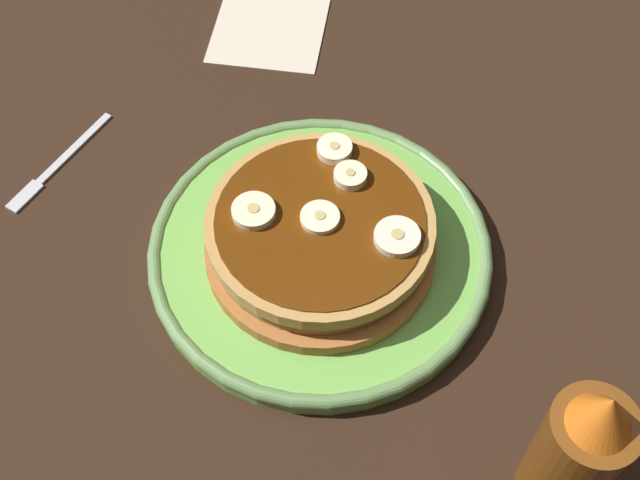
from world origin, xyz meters
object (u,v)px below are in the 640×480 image
(banana_slice_2, at_px, (397,237))
(banana_slice_3, at_px, (254,211))
(pancake_stack, at_px, (319,239))
(fork, at_px, (55,166))
(banana_slice_0, at_px, (325,214))
(syrup_bottle, at_px, (578,453))
(banana_slice_4, at_px, (335,149))
(napkin, at_px, (269,30))
(plate, at_px, (320,251))
(banana_slice_1, at_px, (350,176))

(banana_slice_2, relative_size, banana_slice_3, 1.04)
(pancake_stack, bearing_deg, fork, 153.83)
(banana_slice_2, bearing_deg, banana_slice_0, 155.09)
(pancake_stack, xyz_separation_m, banana_slice_2, (0.06, -0.02, 0.02))
(banana_slice_3, xyz_separation_m, syrup_bottle, (0.21, -0.21, 0.01))
(pancake_stack, height_order, fork, pancake_stack)
(banana_slice_2, height_order, syrup_bottle, syrup_bottle)
(banana_slice_0, xyz_separation_m, banana_slice_4, (0.01, 0.06, 0.00))
(banana_slice_4, bearing_deg, napkin, 104.27)
(plate, distance_m, banana_slice_1, 0.07)
(pancake_stack, xyz_separation_m, fork, (-0.23, 0.11, -0.03))
(banana_slice_1, relative_size, banana_slice_4, 0.92)
(banana_slice_1, bearing_deg, plate, -123.83)
(banana_slice_0, height_order, banana_slice_2, banana_slice_2)
(banana_slice_1, relative_size, banana_slice_3, 0.78)
(plate, relative_size, banana_slice_3, 8.15)
(plate, distance_m, fork, 0.25)
(napkin, relative_size, fork, 0.98)
(plate, bearing_deg, banana_slice_0, 41.98)
(banana_slice_4, xyz_separation_m, syrup_bottle, (0.14, -0.27, 0.01))
(plate, bearing_deg, pancake_stack, -97.80)
(pancake_stack, distance_m, banana_slice_1, 0.06)
(banana_slice_0, bearing_deg, plate, -138.02)
(banana_slice_2, height_order, banana_slice_3, same)
(banana_slice_1, distance_m, banana_slice_4, 0.03)
(banana_slice_3, distance_m, fork, 0.21)
(syrup_bottle, bearing_deg, banana_slice_0, 126.59)
(plate, xyz_separation_m, syrup_bottle, (0.15, -0.20, 0.06))
(pancake_stack, bearing_deg, banana_slice_3, 165.63)
(banana_slice_1, bearing_deg, banana_slice_2, -62.63)
(banana_slice_1, distance_m, banana_slice_2, 0.07)
(pancake_stack, relative_size, banana_slice_1, 7.04)
(banana_slice_2, xyz_separation_m, banana_slice_3, (-0.11, 0.03, -0.00))
(banana_slice_0, relative_size, banana_slice_1, 1.16)
(banana_slice_0, relative_size, napkin, 0.28)
(banana_slice_1, height_order, banana_slice_2, same)
(banana_slice_3, bearing_deg, napkin, 87.15)
(syrup_bottle, bearing_deg, banana_slice_3, 134.67)
(pancake_stack, xyz_separation_m, napkin, (-0.04, 0.28, -0.03))
(pancake_stack, distance_m, banana_slice_2, 0.06)
(banana_slice_0, height_order, banana_slice_4, banana_slice_4)
(banana_slice_1, bearing_deg, banana_slice_4, 111.02)
(pancake_stack, bearing_deg, plate, 82.20)
(napkin, bearing_deg, fork, -138.93)
(banana_slice_3, relative_size, napkin, 0.31)
(plate, height_order, banana_slice_0, banana_slice_0)
(banana_slice_4, bearing_deg, pancake_stack, -102.43)
(napkin, bearing_deg, banana_slice_1, -74.90)
(pancake_stack, relative_size, banana_slice_3, 5.48)
(plate, bearing_deg, syrup_bottle, -52.30)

